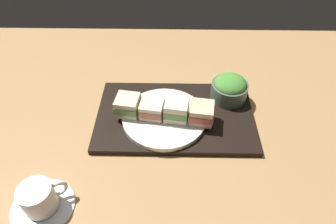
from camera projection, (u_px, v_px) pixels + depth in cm
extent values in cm
cube|color=tan|center=(161.00, 119.00, 87.97)|extent=(140.00, 100.00, 3.00)
cube|color=black|center=(175.00, 116.00, 85.65)|extent=(44.71, 27.55, 1.68)
cylinder|color=silver|center=(164.00, 117.00, 83.15)|extent=(23.52, 23.52, 1.30)
cube|color=beige|center=(201.00, 118.00, 81.04)|extent=(6.99, 6.97, 1.68)
cube|color=#B74C42|center=(202.00, 113.00, 79.80)|extent=(7.45, 7.52, 1.86)
cube|color=beige|center=(202.00, 108.00, 78.55)|extent=(6.99, 6.97, 1.68)
cube|color=#EFE5C1|center=(176.00, 115.00, 81.75)|extent=(6.99, 6.97, 1.67)
cube|color=#669347|center=(177.00, 110.00, 80.31)|extent=(7.09, 6.99, 2.42)
cube|color=#EFE5C1|center=(177.00, 104.00, 78.87)|extent=(6.99, 6.97, 1.67)
cube|color=#EFE5C1|center=(152.00, 113.00, 82.59)|extent=(6.99, 6.97, 1.29)
cube|color=#CC6B4C|center=(152.00, 109.00, 81.41)|extent=(7.02, 7.18, 2.05)
cube|color=#EFE5C1|center=(152.00, 104.00, 80.24)|extent=(6.99, 6.97, 1.29)
cube|color=beige|center=(128.00, 110.00, 83.19)|extent=(6.99, 6.97, 1.58)
cube|color=#669347|center=(128.00, 105.00, 81.89)|extent=(7.30, 7.39, 2.10)
cube|color=beige|center=(127.00, 100.00, 80.60)|extent=(6.99, 6.97, 1.58)
cylinder|color=#4C6051|center=(229.00, 91.00, 88.31)|extent=(10.75, 10.75, 5.08)
ellipsoid|color=#4C9338|center=(230.00, 84.00, 86.52)|extent=(9.55, 9.55, 5.25)
cylinder|color=white|center=(43.00, 206.00, 66.22)|extent=(14.00, 14.00, 0.80)
cylinder|color=white|center=(38.00, 198.00, 63.64)|extent=(7.37, 7.37, 6.53)
cylinder|color=#382111|center=(34.00, 191.00, 61.62)|extent=(6.78, 6.78, 0.40)
torus|color=white|center=(58.00, 189.00, 65.17)|extent=(4.22, 3.00, 4.46)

